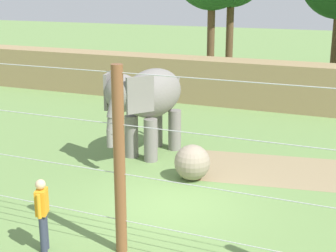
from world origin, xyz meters
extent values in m
plane|color=#6B8E4C|center=(0.00, 0.00, 0.00)|extent=(120.00, 120.00, 0.00)
cube|color=#937F5B|center=(1.80, 3.70, 0.00)|extent=(5.02, 3.68, 0.01)
cube|color=#997F56|center=(0.00, 12.21, 1.10)|extent=(36.00, 1.80, 2.20)
cylinder|color=gray|center=(-1.97, 2.97, 0.72)|extent=(0.45, 0.45, 1.45)
cylinder|color=gray|center=(-2.75, 3.11, 0.72)|extent=(0.45, 0.45, 1.45)
cylinder|color=gray|center=(-1.71, 4.42, 0.72)|extent=(0.45, 0.45, 1.45)
cylinder|color=gray|center=(-2.50, 4.56, 0.72)|extent=(0.45, 0.45, 1.45)
ellipsoid|color=gray|center=(-2.23, 3.77, 2.15)|extent=(1.89, 2.89, 1.65)
ellipsoid|color=gray|center=(-2.52, 2.11, 2.44)|extent=(1.30, 1.20, 1.19)
cube|color=gray|center=(-1.90, 2.10, 2.44)|extent=(0.62, 0.82, 1.14)
cube|color=gray|center=(-3.12, 2.32, 2.44)|extent=(0.34, 0.92, 1.14)
cylinder|color=gray|center=(-2.60, 1.67, 2.01)|extent=(0.41, 0.55, 0.65)
cylinder|color=gray|center=(-2.62, 1.55, 1.56)|extent=(0.33, 0.41, 0.61)
cylinder|color=gray|center=(-2.64, 1.47, 1.13)|extent=(0.24, 0.24, 0.57)
cylinder|color=gray|center=(-1.97, 5.24, 2.04)|extent=(0.16, 0.33, 0.82)
sphere|color=gray|center=(-0.11, 1.95, 0.54)|extent=(1.08, 1.08, 1.08)
cylinder|color=brown|center=(-0.02, -2.65, 2.07)|extent=(0.25, 0.25, 4.14)
cylinder|color=#B7B7BC|center=(0.00, -2.65, 0.74)|extent=(11.86, 0.02, 0.02)
cylinder|color=#B7B7BC|center=(0.00, -2.65, 1.82)|extent=(11.86, 0.02, 0.02)
cylinder|color=#B7B7BC|center=(0.00, -2.65, 2.90)|extent=(11.86, 0.02, 0.02)
cylinder|color=#B7B7BC|center=(0.00, -2.65, 3.97)|extent=(11.86, 0.02, 0.02)
cylinder|color=#33384C|center=(-1.56, -3.38, 0.44)|extent=(0.15, 0.15, 0.88)
cylinder|color=#33384C|center=(-1.62, -3.23, 0.44)|extent=(0.15, 0.15, 0.88)
cube|color=orange|center=(-1.59, -3.30, 1.16)|extent=(0.34, 0.42, 0.56)
sphere|color=beige|center=(-1.59, -3.30, 1.56)|extent=(0.22, 0.22, 0.22)
cylinder|color=orange|center=(-1.50, -3.52, 1.16)|extent=(0.12, 0.12, 0.54)
cylinder|color=orange|center=(-1.69, -3.08, 1.16)|extent=(0.12, 0.12, 0.54)
cube|color=black|center=(-1.77, -3.09, 0.94)|extent=(0.04, 0.07, 0.14)
cylinder|color=brown|center=(-4.58, 16.78, 2.39)|extent=(0.44, 0.44, 4.78)
cylinder|color=brown|center=(2.10, 20.18, 2.13)|extent=(0.44, 0.44, 4.26)
cylinder|color=brown|center=(-3.83, 18.07, 2.44)|extent=(0.44, 0.44, 4.88)
camera|label=1|loc=(4.83, -11.31, 5.61)|focal=53.42mm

